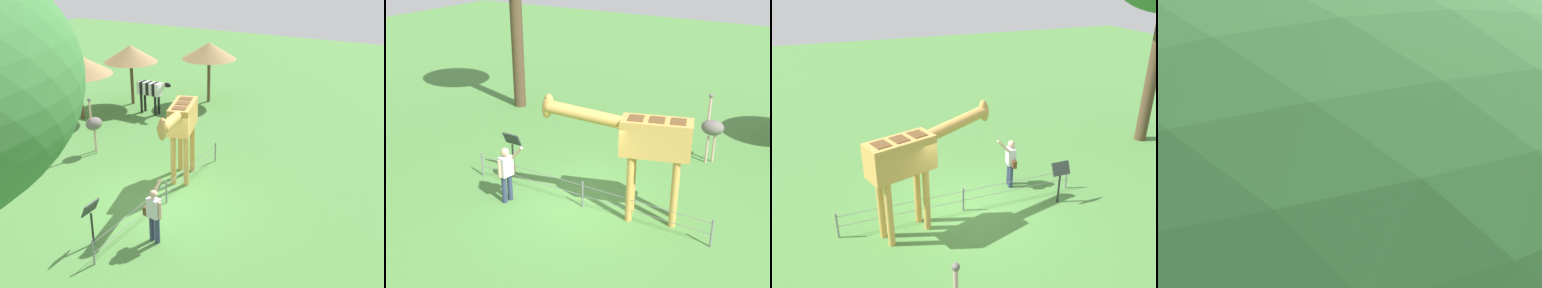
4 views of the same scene
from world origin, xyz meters
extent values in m
plane|color=#4C843D|center=(0.00, 0.00, 0.00)|extent=(60.00, 60.00, 0.00)
cylinder|color=gold|center=(-1.34, 0.08, 0.90)|extent=(0.18, 0.18, 1.80)
cylinder|color=gold|center=(-1.21, -0.34, 0.90)|extent=(0.18, 0.18, 1.80)
cylinder|color=gold|center=(-2.39, -0.26, 0.90)|extent=(0.18, 0.18, 1.80)
cylinder|color=gold|center=(-2.26, -0.68, 0.90)|extent=(0.18, 0.18, 1.80)
cube|color=gold|center=(-1.80, -0.30, 2.25)|extent=(1.83, 1.18, 0.90)
cube|color=brown|center=(-1.32, -0.15, 2.71)|extent=(0.48, 0.53, 0.02)
cube|color=brown|center=(-1.80, -0.30, 2.71)|extent=(0.48, 0.53, 0.02)
cube|color=brown|center=(-2.28, -0.45, 2.71)|extent=(0.48, 0.53, 0.02)
cylinder|color=gold|center=(-0.23, 0.20, 2.68)|extent=(2.14, 0.96, 0.63)
ellipsoid|color=gold|center=(0.77, 0.52, 2.83)|extent=(0.43, 0.36, 0.67)
cylinder|color=brown|center=(0.77, 0.58, 3.01)|extent=(0.05, 0.05, 0.14)
cylinder|color=brown|center=(0.77, 0.46, 3.01)|extent=(0.05, 0.05, 0.14)
cylinder|color=navy|center=(1.89, 0.81, 0.39)|extent=(0.14, 0.14, 0.78)
cylinder|color=navy|center=(1.92, 1.01, 0.39)|extent=(0.14, 0.14, 0.78)
cube|color=silver|center=(1.91, 0.91, 1.06)|extent=(0.30, 0.40, 0.55)
sphere|color=#D8AD8C|center=(1.91, 0.91, 1.47)|extent=(0.22, 0.22, 0.22)
cylinder|color=#D8AD8C|center=(1.59, 0.81, 1.48)|extent=(0.45, 0.16, 0.45)
cylinder|color=#D8AD8C|center=(1.94, 1.13, 1.05)|extent=(0.08, 0.08, 0.50)
cube|color=brown|center=(1.92, 0.69, 0.88)|extent=(0.15, 0.22, 0.24)
cylinder|color=black|center=(-6.99, -4.61, 0.47)|extent=(0.12, 0.12, 0.95)
cylinder|color=black|center=(-6.69, -4.62, 0.47)|extent=(0.12, 0.12, 0.95)
cylinder|color=black|center=(-7.00, -5.41, 0.47)|extent=(0.12, 0.12, 0.95)
cylinder|color=black|center=(-6.70, -5.42, 0.47)|extent=(0.12, 0.12, 0.95)
cube|color=silver|center=(-6.85, -5.53, 1.25)|extent=(0.44, 0.18, 0.60)
cube|color=black|center=(-6.85, -5.36, 1.25)|extent=(0.44, 0.18, 0.60)
cube|color=silver|center=(-6.85, -5.18, 1.25)|extent=(0.44, 0.18, 0.60)
cube|color=black|center=(-6.84, -5.01, 1.25)|extent=(0.44, 0.18, 0.60)
cube|color=silver|center=(-6.84, -4.84, 1.25)|extent=(0.44, 0.18, 0.60)
cube|color=black|center=(-6.84, -4.67, 1.25)|extent=(0.44, 0.18, 0.60)
cube|color=silver|center=(-6.83, -4.50, 1.25)|extent=(0.44, 0.18, 0.60)
cylinder|color=silver|center=(-6.83, -4.26, 1.40)|extent=(0.21, 0.45, 0.47)
ellipsoid|color=black|center=(-6.83, -4.01, 1.55)|extent=(0.19, 0.40, 0.22)
cylinder|color=#CC9E93|center=(-1.94, -4.30, 0.45)|extent=(0.07, 0.07, 0.90)
cylinder|color=#CC9E93|center=(-2.10, -4.46, 0.45)|extent=(0.07, 0.07, 0.90)
ellipsoid|color=#66605B|center=(-2.02, -4.38, 1.18)|extent=(0.70, 0.56, 0.49)
cylinder|color=#CC9E93|center=(-1.87, -4.38, 1.73)|extent=(0.08, 0.08, 0.80)
sphere|color=#66605B|center=(-1.87, -4.38, 2.18)|extent=(0.14, 0.14, 0.14)
cylinder|color=brown|center=(-4.74, -7.42, 1.06)|extent=(0.16, 0.16, 2.13)
cone|color=#997A4C|center=(-4.74, -7.42, 2.57)|extent=(3.08, 3.08, 0.90)
cylinder|color=brown|center=(-7.67, -6.62, 1.09)|extent=(0.16, 0.16, 2.18)
cone|color=#997A4C|center=(-7.67, -6.62, 2.59)|extent=(2.66, 2.66, 0.82)
cylinder|color=brown|center=(-9.85, -3.38, 1.13)|extent=(0.16, 0.16, 2.25)
cone|color=#997A4C|center=(-9.85, -3.38, 2.66)|extent=(2.73, 2.73, 0.81)
cylinder|color=black|center=(2.81, -0.49, 0.47)|extent=(0.06, 0.06, 0.95)
cube|color=#333D38|center=(2.81, -0.49, 1.13)|extent=(0.56, 0.21, 0.38)
cylinder|color=slate|center=(-3.50, 0.11, 0.38)|extent=(0.05, 0.05, 0.75)
cylinder|color=slate|center=(0.00, 0.11, 0.38)|extent=(0.05, 0.05, 0.75)
cylinder|color=slate|center=(3.50, 0.11, 0.38)|extent=(0.05, 0.05, 0.75)
cube|color=slate|center=(0.00, 0.11, 0.64)|extent=(7.00, 0.01, 0.01)
cube|color=slate|center=(0.00, 0.11, 0.34)|extent=(7.00, 0.01, 0.01)
camera|label=1|loc=(10.67, 6.87, 7.46)|focal=43.01mm
camera|label=2|loc=(-5.91, 9.98, 6.87)|focal=46.32mm
camera|label=3|loc=(-3.53, -9.02, 6.53)|focal=37.31mm
camera|label=4|loc=(10.76, 3.03, 7.39)|focal=31.84mm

